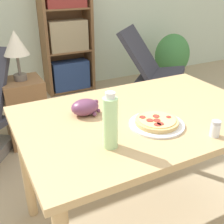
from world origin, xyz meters
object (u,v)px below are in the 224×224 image
drink_bottle (110,122)px  salt_shaker (215,129)px  grape_bunch (85,107)px  pizza_on_plate (157,122)px  side_table (26,111)px  table_lamp (16,45)px  lounge_chair_far (152,80)px  bookshelf (67,34)px  potted_plant_floor (172,57)px

drink_bottle → salt_shaker: drink_bottle is taller
grape_bunch → drink_bottle: (-0.02, -0.33, 0.08)m
pizza_on_plate → salt_shaker: 0.27m
pizza_on_plate → side_table: size_ratio=0.44×
salt_shaker → table_lamp: bearing=108.6°
lounge_chair_far → side_table: 1.54m
grape_bunch → bookshelf: (0.67, 2.23, -0.05)m
grape_bunch → salt_shaker: (0.43, -0.47, -0.00)m
pizza_on_plate → potted_plant_floor: pizza_on_plate is taller
grape_bunch → potted_plant_floor: size_ratio=0.22×
pizza_on_plate → potted_plant_floor: bearing=49.5°
drink_bottle → salt_shaker: 0.48m
salt_shaker → side_table: 1.80m
pizza_on_plate → salt_shaker: bearing=-49.8°
drink_bottle → side_table: 1.61m
salt_shaker → potted_plant_floor: salt_shaker is taller
drink_bottle → lounge_chair_far: size_ratio=0.26×
potted_plant_floor → salt_shaker: bearing=-125.3°
lounge_chair_far → side_table: (-1.53, -0.20, 0.01)m
lounge_chair_far → bookshelf: bearing=86.2°
drink_bottle → potted_plant_floor: (2.13, 2.23, -0.51)m
potted_plant_floor → side_table: bearing=-161.9°
grape_bunch → side_table: bearing=96.0°
grape_bunch → potted_plant_floor: grape_bunch is taller
grape_bunch → lounge_chair_far: lounge_chair_far is taller
drink_bottle → potted_plant_floor: 3.12m
grape_bunch → drink_bottle: 0.34m
salt_shaker → side_table: bearing=108.6°
pizza_on_plate → bookshelf: bookshelf is taller
side_table → potted_plant_floor: potted_plant_floor is taller
salt_shaker → potted_plant_floor: bearing=54.7°
table_lamp → potted_plant_floor: 2.40m
drink_bottle → side_table: bearing=93.8°
bookshelf → drink_bottle: bearing=-105.1°
side_table → table_lamp: (-0.00, 0.00, 0.60)m
side_table → table_lamp: table_lamp is taller
drink_bottle → table_lamp: bearing=93.8°
bookshelf → lounge_chair_far: bearing=-49.4°
side_table → bookshelf: bearing=53.2°
pizza_on_plate → table_lamp: size_ratio=0.64×
table_lamp → drink_bottle: bearing=-86.2°
salt_shaker → bookshelf: bearing=84.9°
grape_bunch → lounge_chair_far: bearing=44.4°
grape_bunch → salt_shaker: grape_bunch is taller
lounge_chair_far → grape_bunch: bearing=180.0°
pizza_on_plate → side_table: bearing=104.9°
salt_shaker → grape_bunch: bearing=132.5°
drink_bottle → potted_plant_floor: drink_bottle is taller
salt_shaker → side_table: size_ratio=0.13×
pizza_on_plate → lounge_chair_far: 2.06m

